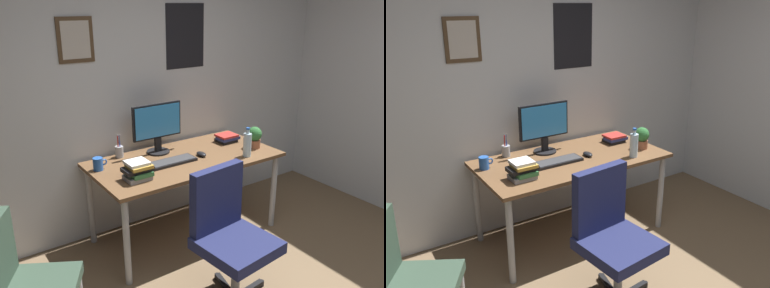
{
  "view_description": "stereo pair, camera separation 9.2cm",
  "coord_description": "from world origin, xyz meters",
  "views": [
    {
      "loc": [
        -1.55,
        -0.98,
        1.96
      ],
      "look_at": [
        0.22,
        1.57,
        0.88
      ],
      "focal_mm": 37.98,
      "sensor_mm": 36.0,
      "label": 1
    },
    {
      "loc": [
        -1.48,
        -1.04,
        1.96
      ],
      "look_at": [
        0.22,
        1.57,
        0.88
      ],
      "focal_mm": 37.98,
      "sensor_mm": 36.0,
      "label": 2
    }
  ],
  "objects": [
    {
      "name": "monitor",
      "position": [
        0.1,
        1.91,
        0.97
      ],
      "size": [
        0.46,
        0.2,
        0.43
      ],
      "color": "black",
      "rests_on": "desk"
    },
    {
      "name": "keyboard",
      "position": [
        0.05,
        1.63,
        0.74
      ],
      "size": [
        0.43,
        0.15,
        0.03
      ],
      "color": "black",
      "rests_on": "desk"
    },
    {
      "name": "office_chair",
      "position": [
        -0.01,
        0.81,
        0.53
      ],
      "size": [
        0.56,
        0.57,
        0.95
      ],
      "color": "#1E234C",
      "rests_on": "ground_plane"
    },
    {
      "name": "book_stack_right",
      "position": [
        -0.31,
        1.5,
        0.8
      ],
      "size": [
        0.22,
        0.17,
        0.14
      ],
      "color": "gray",
      "rests_on": "desk"
    },
    {
      "name": "pen_cup",
      "position": [
        -0.23,
        2.0,
        0.78
      ],
      "size": [
        0.07,
        0.07,
        0.2
      ],
      "color": "#9EA0A5",
      "rests_on": "desk"
    },
    {
      "name": "water_bottle",
      "position": [
        0.67,
        1.4,
        0.83
      ],
      "size": [
        0.07,
        0.07,
        0.25
      ],
      "color": "silver",
      "rests_on": "desk"
    },
    {
      "name": "desk",
      "position": [
        0.22,
        1.67,
        0.66
      ],
      "size": [
        1.58,
        0.8,
        0.73
      ],
      "color": "brown",
      "rests_on": "ground_plane"
    },
    {
      "name": "potted_plant",
      "position": [
        0.87,
        1.53,
        0.83
      ],
      "size": [
        0.13,
        0.13,
        0.2
      ],
      "color": "brown",
      "rests_on": "desk"
    },
    {
      "name": "coffee_mug_near",
      "position": [
        -0.49,
        1.83,
        0.78
      ],
      "size": [
        0.12,
        0.08,
        0.1
      ],
      "color": "#2659B2",
      "rests_on": "desk"
    },
    {
      "name": "book_stack_left",
      "position": [
        0.77,
        1.79,
        0.77
      ],
      "size": [
        0.2,
        0.16,
        0.07
      ],
      "color": "black",
      "rests_on": "desk"
    },
    {
      "name": "wall_back",
      "position": [
        -0.0,
        2.15,
        1.3
      ],
      "size": [
        4.4,
        0.1,
        2.6
      ],
      "color": "silver",
      "rests_on": "ground_plane"
    },
    {
      "name": "side_chair",
      "position": [
        -1.25,
        1.08,
        0.5
      ],
      "size": [
        0.57,
        0.57,
        0.88
      ],
      "color": "#334738",
      "rests_on": "ground_plane"
    },
    {
      "name": "computer_mouse",
      "position": [
        0.35,
        1.62,
        0.75
      ],
      "size": [
        0.06,
        0.11,
        0.04
      ],
      "color": "black",
      "rests_on": "desk"
    }
  ]
}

